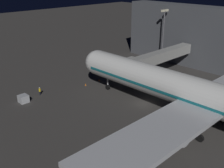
# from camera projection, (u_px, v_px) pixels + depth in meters

# --- Properties ---
(ground_plane) EXTENTS (320.00, 320.00, 0.00)m
(ground_plane) POSITION_uv_depth(u_px,v_px,m) (143.00, 104.00, 57.47)
(ground_plane) COLOR #383533
(airliner_at_gate) EXTENTS (54.42, 60.20, 18.81)m
(airliner_at_gate) POSITION_uv_depth(u_px,v_px,m) (203.00, 97.00, 46.89)
(airliner_at_gate) COLOR silver
(airliner_at_gate) RESTS_ON ground_plane
(jet_bridge) EXTENTS (24.62, 3.40, 7.40)m
(jet_bridge) POSITION_uv_depth(u_px,v_px,m) (156.00, 58.00, 68.40)
(jet_bridge) COLOR #9E9E99
(jet_bridge) RESTS_ON ground_plane
(apron_floodlight_mast) EXTENTS (2.90, 0.50, 15.90)m
(apron_floodlight_mast) POSITION_uv_depth(u_px,v_px,m) (163.00, 33.00, 79.95)
(apron_floodlight_mast) COLOR #59595E
(apron_floodlight_mast) RESTS_ON ground_plane
(baggage_container_far_row) EXTENTS (1.84, 1.89, 1.58)m
(baggage_container_far_row) POSITION_uv_depth(u_px,v_px,m) (23.00, 99.00, 57.94)
(baggage_container_far_row) COLOR #B7BABF
(baggage_container_far_row) RESTS_ON ground_plane
(ground_crew_near_nose_gear) EXTENTS (0.40, 0.40, 1.84)m
(ground_crew_near_nose_gear) POSITION_uv_depth(u_px,v_px,m) (40.00, 91.00, 61.35)
(ground_crew_near_nose_gear) COLOR black
(ground_crew_near_nose_gear) RESTS_ON ground_plane
(traffic_cone_nose_port) EXTENTS (0.36, 0.36, 0.55)m
(traffic_cone_nose_port) POSITION_uv_depth(u_px,v_px,m) (99.00, 80.00, 69.62)
(traffic_cone_nose_port) COLOR orange
(traffic_cone_nose_port) RESTS_ON ground_plane
(traffic_cone_nose_starboard) EXTENTS (0.36, 0.36, 0.55)m
(traffic_cone_nose_starboard) POSITION_uv_depth(u_px,v_px,m) (86.00, 85.00, 66.77)
(traffic_cone_nose_starboard) COLOR orange
(traffic_cone_nose_starboard) RESTS_ON ground_plane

